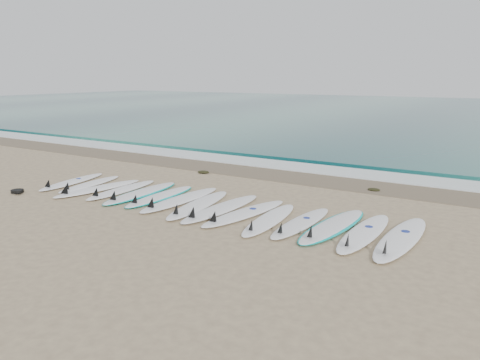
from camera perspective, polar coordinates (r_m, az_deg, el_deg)
The scene contains 23 objects.
ground at distance 11.08m, azimuth -4.81°, elevation -3.19°, with size 120.00×120.00×0.00m, color #9C8665.
ocean at distance 41.65m, azimuth 23.03°, elevation 7.57°, with size 120.00×55.00×0.03m, color #1E605B.
wet_sand_band at distance 14.48m, azimuth 4.85°, elevation 0.62°, with size 120.00×1.80×0.01m, color brown.
foam_band at distance 15.72m, azimuth 7.17°, elevation 1.58°, with size 120.00×1.40×0.04m, color silver.
wave_crest at distance 17.07m, azimuth 9.28°, elevation 2.50°, with size 120.00×1.00×0.10m, color #1E605B.
surfboard_0 at distance 14.13m, azimuth -19.92°, elevation -0.20°, with size 0.89×2.54×0.32m.
surfboard_1 at distance 13.68m, azimuth -17.96°, elevation -0.48°, with size 0.75×2.37×0.30m.
surfboard_2 at distance 13.07m, azimuth -17.11°, elevation -0.99°, with size 0.92×2.70×0.34m.
surfboard_3 at distance 12.74m, azimuth -14.38°, elevation -1.18°, with size 0.64×2.54×0.32m.
surfboard_4 at distance 12.32m, azimuth -12.07°, elevation -1.56°, with size 0.79×2.75×0.35m.
surfboard_5 at distance 11.90m, azimuth -9.80°, elevation -1.98°, with size 0.67×2.52×0.32m.
surfboard_6 at distance 11.46m, azimuth -7.46°, elevation -2.39°, with size 0.64×2.83×0.36m.
surfboard_7 at distance 10.97m, azimuth -5.22°, elevation -3.03°, with size 0.95×2.81×0.35m.
surfboard_8 at distance 10.63m, azimuth -2.49°, elevation -3.50°, with size 0.71×2.84×0.36m.
surfboard_9 at distance 10.27m, azimuth 0.37°, elevation -4.08°, with size 0.99×2.76×0.35m.
surfboard_10 at distance 9.86m, azimuth 3.47°, elevation -4.85°, with size 0.77×2.59×0.33m.
surfboard_11 at distance 9.71m, azimuth 7.33°, elevation -5.22°, with size 0.59×2.50×0.32m.
surfboard_12 at distance 9.64m, azimuth 11.19°, elevation -5.52°, with size 0.86×2.79×0.35m.
surfboard_13 at distance 9.34m, azimuth 14.81°, elevation -6.26°, with size 0.58×2.72×0.35m.
surfboard_14 at distance 9.22m, azimuth 18.95°, elevation -6.76°, with size 0.68×2.92×0.37m.
seaweed_near at distance 14.75m, azimuth -4.49°, elevation 0.98°, with size 0.39×0.30×0.08m, color black.
seaweed_far at distance 12.99m, azimuth 16.02°, elevation -1.12°, with size 0.33×0.26×0.06m, color black.
leash_coil at distance 13.55m, azimuth -25.49°, elevation -1.24°, with size 0.46×0.36×0.11m.
Camera 1 is at (6.37, -8.55, 3.03)m, focal length 35.00 mm.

